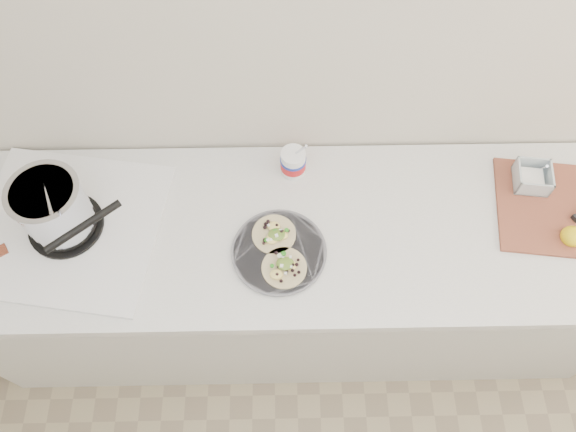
{
  "coord_description": "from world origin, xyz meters",
  "views": [
    {
      "loc": [
        -0.05,
        0.58,
        2.51
      ],
      "look_at": [
        -0.03,
        1.43,
        0.96
      ],
      "focal_mm": 35.0,
      "sensor_mm": 36.0,
      "label": 1
    }
  ],
  "objects_px": {
    "tub": "(294,161)",
    "cutboard": "(573,204)",
    "stove": "(58,214)",
    "taco_plate": "(279,251)"
  },
  "relations": [
    {
      "from": "stove",
      "to": "tub",
      "type": "distance_m",
      "value": 0.76
    },
    {
      "from": "taco_plate",
      "to": "tub",
      "type": "bearing_deg",
      "value": 80.08
    },
    {
      "from": "stove",
      "to": "tub",
      "type": "bearing_deg",
      "value": 24.81
    },
    {
      "from": "stove",
      "to": "taco_plate",
      "type": "bearing_deg",
      "value": 0.61
    },
    {
      "from": "taco_plate",
      "to": "tub",
      "type": "xyz_separation_m",
      "value": [
        0.05,
        0.31,
        0.05
      ]
    },
    {
      "from": "taco_plate",
      "to": "cutboard",
      "type": "height_order",
      "value": "cutboard"
    },
    {
      "from": "tub",
      "to": "cutboard",
      "type": "xyz_separation_m",
      "value": [
        0.91,
        -0.16,
        -0.04
      ]
    },
    {
      "from": "taco_plate",
      "to": "tub",
      "type": "relative_size",
      "value": 1.53
    },
    {
      "from": "stove",
      "to": "tub",
      "type": "xyz_separation_m",
      "value": [
        0.73,
        0.21,
        -0.03
      ]
    },
    {
      "from": "stove",
      "to": "cutboard",
      "type": "height_order",
      "value": "stove"
    }
  ]
}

